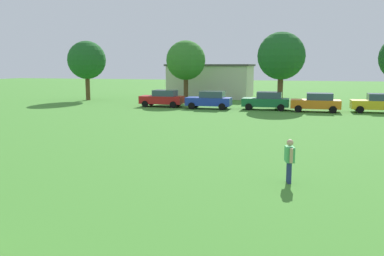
% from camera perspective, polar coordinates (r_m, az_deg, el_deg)
% --- Properties ---
extents(ground_plane, '(160.00, 160.00, 0.00)m').
position_cam_1_polar(ground_plane, '(34.60, 2.13, 1.86)').
color(ground_plane, '#42842D').
extents(adult_bystander, '(0.39, 0.73, 1.57)m').
position_cam_1_polar(adult_bystander, '(14.92, 13.42, -3.97)').
color(adult_bystander, navy).
rests_on(adult_bystander, ground).
extents(parked_car_red_0, '(4.30, 2.02, 1.68)m').
position_cam_1_polar(parked_car_red_0, '(41.31, -4.11, 4.16)').
color(parked_car_red_0, red).
rests_on(parked_car_red_0, ground).
extents(parked_car_blue_1, '(4.30, 2.02, 1.68)m').
position_cam_1_polar(parked_car_blue_1, '(39.34, 2.47, 3.94)').
color(parked_car_blue_1, '#1E38AD').
rests_on(parked_car_blue_1, ground).
extents(parked_car_green_2, '(4.30, 2.02, 1.68)m').
position_cam_1_polar(parked_car_green_2, '(39.03, 10.33, 3.77)').
color(parked_car_green_2, '#196B38').
rests_on(parked_car_green_2, ground).
extents(parked_car_orange_3, '(4.30, 2.02, 1.68)m').
position_cam_1_polar(parked_car_orange_3, '(38.38, 16.93, 3.45)').
color(parked_car_orange_3, orange).
rests_on(parked_car_orange_3, ground).
extents(parked_car_yellow_4, '(4.30, 2.02, 1.68)m').
position_cam_1_polar(parked_car_yellow_4, '(39.56, 24.46, 3.19)').
color(parked_car_yellow_4, yellow).
rests_on(parked_car_yellow_4, ground).
extents(tree_far_left, '(4.48, 4.48, 6.99)m').
position_cam_1_polar(tree_far_left, '(50.60, -14.45, 9.13)').
color(tree_far_left, brown).
rests_on(tree_far_left, ground).
extents(tree_left, '(4.43, 4.43, 6.90)m').
position_cam_1_polar(tree_left, '(46.76, -0.87, 9.38)').
color(tree_left, brown).
rests_on(tree_left, ground).
extents(tree_center_left, '(4.79, 4.79, 7.47)m').
position_cam_1_polar(tree_center_left, '(42.80, 12.32, 9.75)').
color(tree_center_left, brown).
rests_on(tree_center_left, ground).
extents(house_left, '(10.48, 7.83, 4.26)m').
position_cam_1_polar(house_left, '(53.77, 2.75, 6.60)').
color(house_left, beige).
rests_on(house_left, ground).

